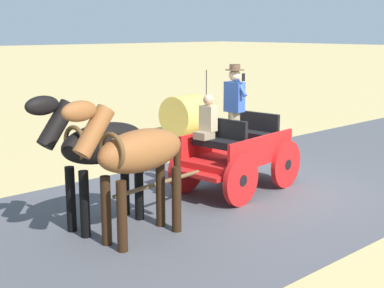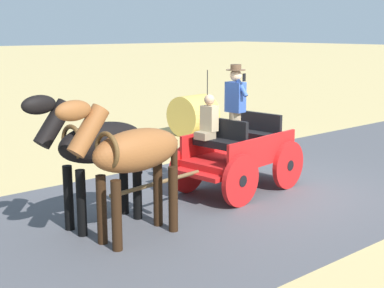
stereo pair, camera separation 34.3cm
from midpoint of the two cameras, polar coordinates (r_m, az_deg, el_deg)
name	(u,v)px [view 2 (the right image)]	position (r m, az deg, el deg)	size (l,w,h in m)	color
ground_plane	(270,188)	(11.00, 9.10, -4.67)	(200.00, 200.00, 0.00)	tan
road_surface	(270,188)	(11.00, 9.11, -4.65)	(5.86, 160.00, 0.01)	#4C4C51
horse_drawn_carriage	(236,151)	(10.54, 5.64, -0.72)	(1.70, 4.51, 2.50)	red
horse_near_side	(131,154)	(7.97, -5.19, -1.10)	(0.68, 2.14, 2.21)	brown
horse_off_side	(96,146)	(8.60, -8.95, -0.23)	(0.68, 2.14, 2.21)	black
hay_bale	(193,115)	(16.32, 0.74, 3.08)	(1.20, 1.20, 1.10)	gold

